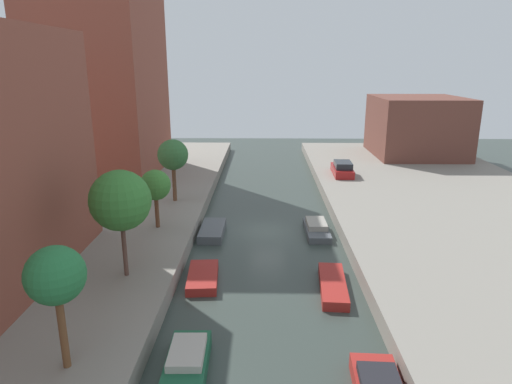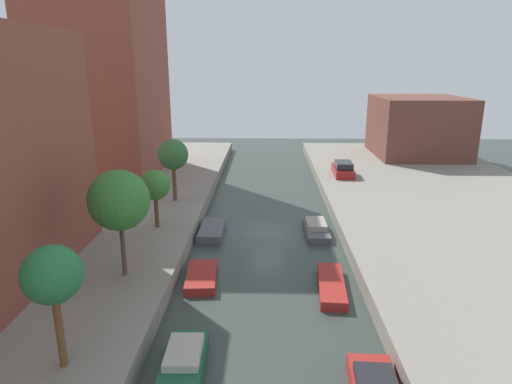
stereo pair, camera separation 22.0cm
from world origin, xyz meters
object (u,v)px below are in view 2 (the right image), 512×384
street_tree_3 (173,155)px  street_tree_1 (119,200)px  street_tree_0 (52,276)px  moored_boat_right_1 (331,286)px  apartment_tower_far (102,65)px  low_block_right (418,126)px  moored_boat_right_2 (316,229)px  moored_boat_left_2 (212,231)px  parked_car (343,169)px  moored_boat_left_1 (201,277)px  moored_boat_left_0 (184,364)px  street_tree_2 (155,185)px

street_tree_3 → street_tree_1: bearing=-90.0°
street_tree_0 → moored_boat_right_1: bearing=35.7°
apartment_tower_far → moored_boat_right_1: apartment_tower_far is taller
low_block_right → street_tree_3: bearing=-142.5°
street_tree_0 → moored_boat_right_2: (10.99, 16.28, -4.27)m
street_tree_3 → moored_boat_left_2: (3.57, -4.97, -4.43)m
low_block_right → parked_car: size_ratio=2.36×
low_block_right → moored_boat_left_1: size_ratio=2.93×
street_tree_1 → moored_boat_left_0: size_ratio=1.41×
street_tree_2 → moored_boat_left_2: bearing=18.5°
apartment_tower_far → street_tree_1: apartment_tower_far is taller
moored_boat_right_1 → street_tree_2: bearing=148.1°
parked_car → street_tree_0: bearing=-116.7°
parked_car → moored_boat_right_2: bearing=-106.5°
street_tree_0 → parked_car: size_ratio=1.03×
moored_boat_right_1 → moored_boat_left_1: bearing=173.1°
low_block_right → street_tree_1: low_block_right is taller
moored_boat_left_1 → street_tree_1: bearing=-161.4°
apartment_tower_far → moored_boat_left_2: apartment_tower_far is taller
parked_car → moored_boat_right_2: (-4.03, -13.59, -1.22)m
low_block_right → street_tree_1: 41.63m
street_tree_3 → moored_boat_right_1: street_tree_3 is taller
moored_boat_left_1 → moored_boat_right_2: bearing=46.6°
moored_boat_left_0 → moored_boat_left_2: size_ratio=1.00×
parked_car → street_tree_3: bearing=-148.9°
street_tree_3 → moored_boat_right_2: (10.99, -4.53, -4.38)m
low_block_right → street_tree_3: size_ratio=2.17×
street_tree_2 → parked_car: street_tree_2 is taller
street_tree_1 → parked_car: 27.23m
parked_car → moored_boat_left_2: parked_car is taller
low_block_right → parked_car: 15.08m
street_tree_0 → street_tree_3: street_tree_3 is taller
street_tree_0 → street_tree_1: (0.00, 7.42, 0.47)m
street_tree_2 → moored_boat_right_1: 13.37m
street_tree_1 → street_tree_2: 7.31m
street_tree_2 → moored_boat_left_0: street_tree_2 is taller
street_tree_2 → apartment_tower_far: bearing=118.0°
street_tree_3 → moored_boat_left_1: size_ratio=1.35×
parked_car → moored_boat_right_1: bearing=-100.5°
moored_boat_right_1 → apartment_tower_far: bearing=130.4°
street_tree_2 → street_tree_1: bearing=-90.0°
apartment_tower_far → moored_boat_left_1: size_ratio=5.72×
moored_boat_left_1 → street_tree_2: bearing=122.8°
street_tree_1 → moored_boat_right_1: 11.95m
moored_boat_left_1 → apartment_tower_far: bearing=119.3°
apartment_tower_far → parked_car: size_ratio=4.60×
street_tree_2 → moored_boat_left_0: (4.22, -13.68, -3.50)m
street_tree_1 → moored_boat_left_0: bearing=-56.8°
moored_boat_right_2 → moored_boat_left_0: bearing=-113.8°
moored_boat_left_1 → moored_boat_left_2: 7.13m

